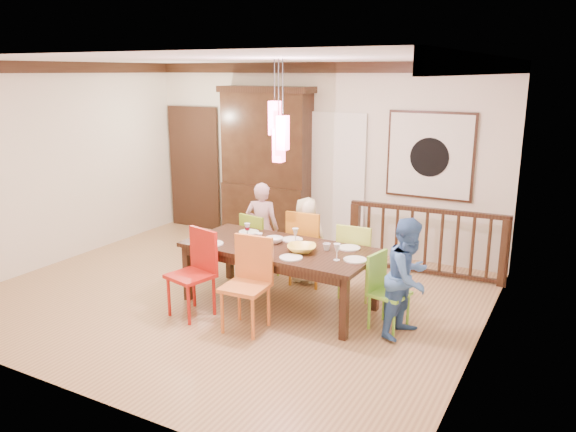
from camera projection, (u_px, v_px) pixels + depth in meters
The scene contains 37 objects.
floor at pixel (230, 296), 7.13m from camera, with size 6.00×6.00×0.00m, color #966D48.
ceiling at pixel (224, 59), 6.40m from camera, with size 6.00×6.00×0.00m, color white.
wall_back at pixel (317, 157), 8.89m from camera, with size 6.00×6.00×0.00m, color beige.
wall_left at pixel (57, 165), 8.15m from camera, with size 5.00×5.00×0.00m, color beige.
wall_right at pixel (486, 213), 5.37m from camera, with size 5.00×5.00×0.00m, color beige.
crown_molding at pixel (224, 66), 6.42m from camera, with size 6.00×5.00×0.16m, color black, non-canonical shape.
panel_door at pixel (195, 170), 10.06m from camera, with size 1.04×0.07×2.24m, color black.
white_doorway at pixel (336, 184), 8.80m from camera, with size 0.97×0.05×2.22m, color silver.
painting at pixel (430, 156), 7.99m from camera, with size 1.25×0.06×1.25m.
pendant_cluster at pixel (279, 132), 6.33m from camera, with size 0.27×0.21×1.14m.
dining_table at pixel (279, 252), 6.69m from camera, with size 2.32×1.11×0.75m.
chair_far_left at pixel (261, 240), 7.67m from camera, with size 0.48×0.48×0.91m.
chair_far_mid at pixel (309, 241), 7.43m from camera, with size 0.49×0.49×1.02m.
chair_far_right at pixel (358, 255), 6.98m from camera, with size 0.45×0.45×0.97m.
chair_near_left at pixel (190, 269), 6.42m from camera, with size 0.55×0.55×1.01m.
chair_near_mid at pixel (245, 279), 6.06m from camera, with size 0.49×0.49×1.02m.
chair_end_right at pixel (390, 287), 6.11m from camera, with size 0.45×0.45×0.84m.
china_hutch at pixel (266, 166), 9.14m from camera, with size 1.61×0.46×2.54m.
balustrade at pixel (426, 240), 7.76m from camera, with size 2.18×0.22×0.96m.
person_far_left at pixel (262, 228), 7.81m from camera, with size 0.47×0.31×1.29m, color #E3ADBF.
person_far_mid at pixel (306, 240), 7.48m from camera, with size 0.57×0.37×1.16m, color beige.
person_end_right at pixel (408, 278), 5.93m from camera, with size 0.63×0.49×1.30m, color #3E6BAE.
serving_bowl at pixel (302, 248), 6.45m from camera, with size 0.33×0.33×0.08m, color yellow.
small_bowl at pixel (274, 240), 6.79m from camera, with size 0.21×0.21×0.07m, color white.
cup_left at pixel (241, 240), 6.73m from camera, with size 0.12×0.12×0.10m, color silver.
cup_right at pixel (327, 247), 6.50m from camera, with size 0.09×0.09×0.08m, color silver.
plate_far_left at pixel (249, 232), 7.22m from camera, with size 0.26×0.26×0.01m, color white.
plate_far_mid at pixel (292, 240), 6.90m from camera, with size 0.26×0.26×0.01m, color white.
plate_far_right at pixel (349, 248), 6.58m from camera, with size 0.26×0.26×0.01m, color white.
plate_near_left at pixel (213, 243), 6.75m from camera, with size 0.26×0.26×0.01m, color white.
plate_near_mid at pixel (291, 258), 6.23m from camera, with size 0.26×0.26×0.01m, color white.
plate_end_right at pixel (355, 260), 6.16m from camera, with size 0.26×0.26×0.01m, color white.
wine_glass_a at pixel (247, 231), 6.96m from camera, with size 0.08×0.08×0.19m, color #590C19, non-canonical shape.
wine_glass_b at pixel (295, 236), 6.75m from camera, with size 0.08×0.08×0.19m, color silver, non-canonical shape.
wine_glass_c at pixel (259, 241), 6.54m from camera, with size 0.08×0.08×0.19m, color #590C19, non-canonical shape.
wine_glass_d at pixel (337, 252), 6.15m from camera, with size 0.08×0.08×0.19m, color silver, non-canonical shape.
napkin at pixel (260, 253), 6.40m from camera, with size 0.18×0.14×0.01m, color #D83359.
Camera 1 is at (3.82, -5.49, 2.77)m, focal length 35.00 mm.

